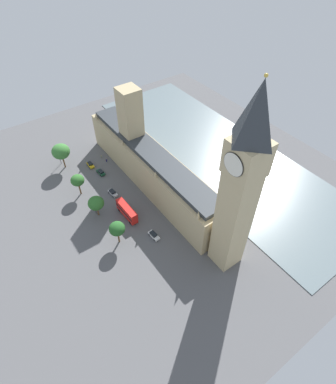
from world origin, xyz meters
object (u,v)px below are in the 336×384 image
at_px(plane_tree_far_end, 96,203).
at_px(plane_tree_slot_10, 117,229).
at_px(street_lamp_slot_11, 94,204).
at_px(street_lamp_slot_12, 59,155).
at_px(plane_tree_by_river_gate, 61,152).
at_px(parliament_building, 150,164).
at_px(pedestrian_corner, 106,160).
at_px(car_yellow_cab_under_trees, 90,165).
at_px(pedestrian_trailing, 101,156).
at_px(clock_tower, 240,188).
at_px(car_dark_green_kerbside, 101,172).
at_px(car_white_opposite_hall, 154,235).
at_px(car_silver_midblock, 113,193).
at_px(plane_tree_leading, 77,180).
at_px(double_decker_bus_near_tower, 127,211).

xyz_separation_m(plane_tree_far_end, plane_tree_slot_10, (-0.26, 14.61, 0.81)).
relative_size(street_lamp_slot_11, street_lamp_slot_12, 1.06).
height_order(plane_tree_far_end, plane_tree_by_river_gate, plane_tree_by_river_gate).
bearing_deg(parliament_building, pedestrian_corner, -67.74).
relative_size(parliament_building, car_yellow_cab_under_trees, 17.63).
bearing_deg(pedestrian_trailing, plane_tree_slot_10, 170.70).
distance_m(clock_tower, pedestrian_corner, 71.39).
distance_m(car_dark_green_kerbside, car_white_opposite_hall, 38.86).
height_order(car_yellow_cab_under_trees, pedestrian_corner, car_yellow_cab_under_trees).
xyz_separation_m(car_white_opposite_hall, pedestrian_corner, (-5.58, -44.60, -0.18)).
xyz_separation_m(plane_tree_by_river_gate, plane_tree_slot_10, (0.27, 46.46, -1.27)).
distance_m(car_silver_midblock, plane_tree_slot_10, 23.21).
relative_size(clock_tower, pedestrian_trailing, 39.87).
height_order(clock_tower, plane_tree_leading, clock_tower).
relative_size(car_yellow_cab_under_trees, plane_tree_leading, 0.47).
bearing_deg(clock_tower, parliament_building, -90.80).
bearing_deg(street_lamp_slot_11, plane_tree_slot_10, 92.36).
bearing_deg(parliament_building, double_decker_bus_near_tower, 32.41).
bearing_deg(car_white_opposite_hall, street_lamp_slot_11, -66.07).
distance_m(plane_tree_by_river_gate, street_lamp_slot_12, 4.89).
relative_size(car_silver_midblock, car_white_opposite_hall, 1.01).
bearing_deg(plane_tree_far_end, car_white_opposite_hall, 118.43).
height_order(plane_tree_by_river_gate, plane_tree_slot_10, plane_tree_by_river_gate).
relative_size(parliament_building, car_silver_midblock, 15.84).
bearing_deg(car_dark_green_kerbside, plane_tree_far_end, -123.91).
bearing_deg(plane_tree_leading, parliament_building, 159.73).
height_order(car_silver_midblock, car_white_opposite_hall, same).
height_order(clock_tower, pedestrian_corner, clock_tower).
bearing_deg(street_lamp_slot_12, plane_tree_by_river_gate, 99.55).
distance_m(pedestrian_corner, pedestrian_trailing, 3.70).
distance_m(double_decker_bus_near_tower, plane_tree_leading, 22.20).
bearing_deg(plane_tree_leading, double_decker_bus_near_tower, 113.71).
bearing_deg(car_yellow_cab_under_trees, parliament_building, 125.26).
distance_m(car_white_opposite_hall, plane_tree_far_end, 22.81).
relative_size(car_yellow_cab_under_trees, plane_tree_far_end, 0.50).
height_order(car_white_opposite_hall, plane_tree_slot_10, plane_tree_slot_10).
height_order(car_dark_green_kerbside, plane_tree_far_end, plane_tree_far_end).
bearing_deg(plane_tree_slot_10, pedestrian_trailing, -109.52).
bearing_deg(street_lamp_slot_11, double_decker_bus_near_tower, 138.04).
height_order(double_decker_bus_near_tower, street_lamp_slot_12, street_lamp_slot_12).
bearing_deg(plane_tree_far_end, street_lamp_slot_11, -70.85).
distance_m(car_dark_green_kerbside, car_silver_midblock, 13.32).
bearing_deg(pedestrian_corner, street_lamp_slot_12, 90.57).
relative_size(clock_tower, car_yellow_cab_under_trees, 14.15).
distance_m(parliament_building, double_decker_bus_near_tower, 20.69).
bearing_deg(pedestrian_corner, car_dark_green_kerbside, 168.44).
relative_size(pedestrian_trailing, plane_tree_far_end, 0.18).
bearing_deg(car_silver_midblock, street_lamp_slot_11, 22.03).
height_order(car_dark_green_kerbside, plane_tree_leading, plane_tree_leading).
bearing_deg(plane_tree_by_river_gate, car_dark_green_kerbside, 128.85).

